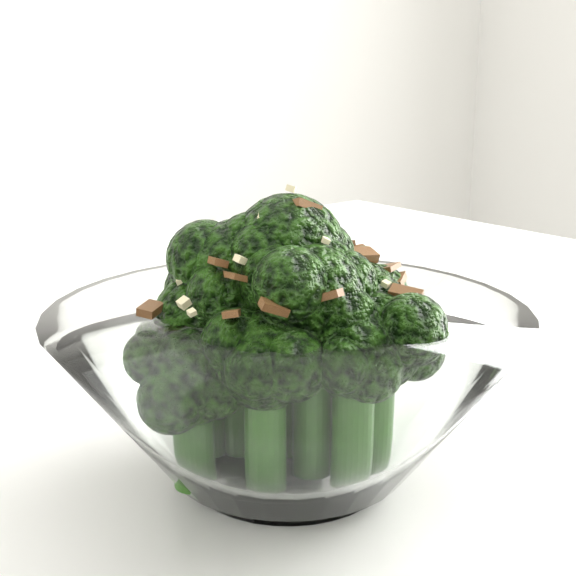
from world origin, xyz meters
name	(u,v)px	position (x,y,z in m)	size (l,w,h in m)	color
table	(93,515)	(0.12, -0.06, 0.68)	(1.36, 1.07, 0.75)	white
broccoli_dish	(288,371)	(0.18, -0.18, 0.80)	(0.21, 0.21, 0.14)	white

